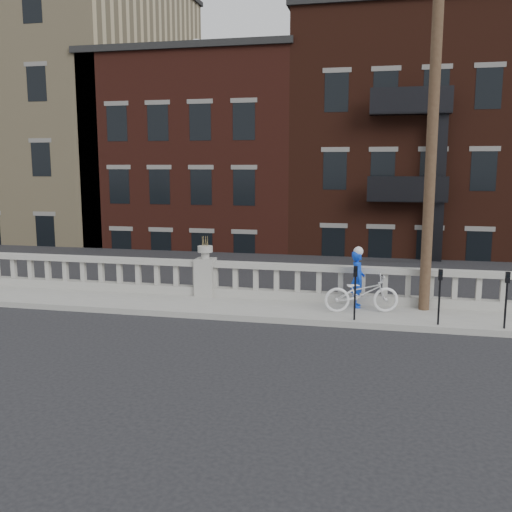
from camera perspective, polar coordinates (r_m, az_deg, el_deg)
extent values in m
plane|color=black|center=(13.45, -10.12, -8.22)|extent=(120.00, 120.00, 0.00)
cube|color=gray|center=(16.14, -6.05, -4.91)|extent=(32.00, 2.20, 0.15)
cube|color=gray|center=(16.97, -5.04, -3.50)|extent=(28.00, 0.34, 0.25)
cube|color=gray|center=(16.81, -5.08, -0.75)|extent=(28.00, 0.34, 0.16)
cube|color=gray|center=(16.88, -5.06, -2.09)|extent=(0.55, 0.55, 1.10)
cylinder|color=gray|center=(16.77, -5.10, 0.09)|extent=(0.24, 0.24, 0.20)
cylinder|color=gray|center=(16.74, -5.10, 0.70)|extent=(0.44, 0.44, 0.18)
cube|color=#605E59|center=(18.07, -4.58, -11.64)|extent=(36.00, 0.50, 5.15)
cube|color=black|center=(39.22, 4.75, -4.47)|extent=(80.00, 44.00, 0.50)
cube|color=#595651|center=(22.57, -6.37, -8.92)|extent=(16.00, 7.00, 4.00)
cube|color=tan|center=(39.49, -21.79, 10.01)|extent=(18.00, 16.00, 20.00)
cube|color=#441A13|center=(33.09, -3.41, 5.73)|extent=(10.00, 14.00, 14.00)
cube|color=black|center=(33.43, -3.53, 18.05)|extent=(10.30, 14.30, 0.30)
cube|color=#36170E|center=(31.82, 14.31, 6.68)|extent=(10.00, 14.00, 15.50)
cube|color=black|center=(32.49, 14.89, 20.73)|extent=(10.30, 14.30, 0.30)
cylinder|color=#422D1E|center=(15.52, 17.28, 13.06)|extent=(0.28, 0.28, 10.00)
cylinder|color=black|center=(14.38, 9.86, -4.19)|extent=(0.05, 0.05, 1.10)
cube|color=black|center=(14.24, 9.93, -1.52)|extent=(0.10, 0.08, 0.26)
cube|color=black|center=(14.18, 9.93, -1.40)|extent=(0.06, 0.01, 0.08)
cylinder|color=black|center=(14.44, 17.84, -4.44)|extent=(0.05, 0.05, 1.10)
cube|color=black|center=(14.30, 17.97, -1.79)|extent=(0.10, 0.08, 0.26)
cube|color=black|center=(14.25, 17.99, -1.67)|extent=(0.06, 0.01, 0.08)
cylinder|color=black|center=(14.66, 23.69, -4.58)|extent=(0.05, 0.05, 1.10)
cube|color=black|center=(14.52, 23.87, -1.97)|extent=(0.10, 0.08, 0.26)
cube|color=black|center=(14.47, 23.91, -1.85)|extent=(0.06, 0.01, 0.08)
imported|color=white|center=(15.17, 10.50, -3.66)|extent=(2.04, 1.11, 1.02)
imported|color=#0D39C9|center=(15.64, 10.13, -2.27)|extent=(0.42, 0.60, 1.55)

